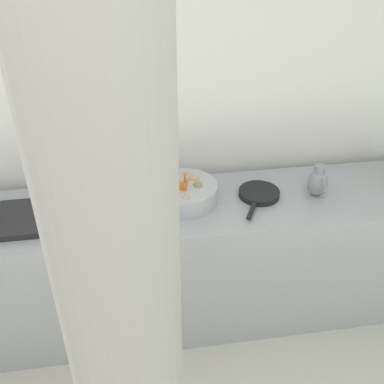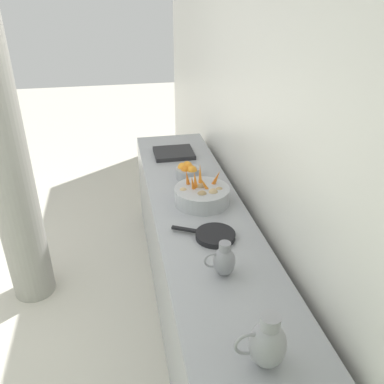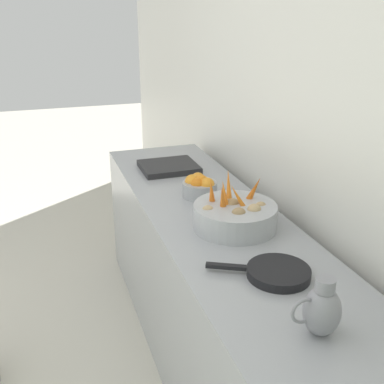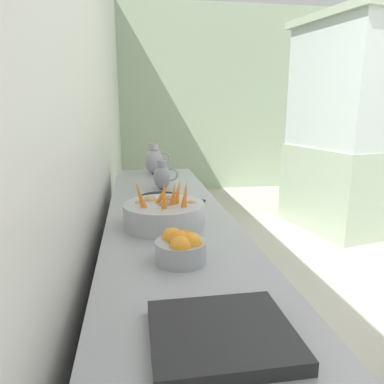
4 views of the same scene
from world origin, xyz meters
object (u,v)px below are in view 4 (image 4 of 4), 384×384
Objects in this scene: vegetable_colander at (164,214)px; metal_pitcher_short at (162,176)px; metal_pitcher_tall at (154,160)px; skillet_on_counter at (161,199)px; orange_bowl at (181,247)px; glass_block_booth at (359,128)px.

metal_pitcher_short is at bearing 86.08° from vegetable_colander.
metal_pitcher_tall reaches higher than skillet_on_counter.
metal_pitcher_tall is 0.69× the size of skillet_on_counter.
skillet_on_counter is at bearing -90.90° from metal_pitcher_tall.
metal_pitcher_tall reaches higher than metal_pitcher_short.
orange_bowl is 1.18m from metal_pitcher_short.
orange_bowl reaches higher than skillet_on_counter.
skillet_on_counter is 0.16× the size of glass_block_booth.
glass_block_booth reaches higher than metal_pitcher_short.
glass_block_booth is (2.42, 1.79, 0.28)m from skillet_on_counter.
metal_pitcher_short is (0.03, 1.18, 0.03)m from orange_bowl.
glass_block_booth is at bearing 20.18° from metal_pitcher_tall.
vegetable_colander is 0.44m from skillet_on_counter.
orange_bowl is 0.85m from skillet_on_counter.
vegetable_colander is 0.16× the size of glass_block_booth.
vegetable_colander is 1.35m from metal_pitcher_tall.
skillet_on_counter is (0.02, 0.44, -0.04)m from vegetable_colander.
vegetable_colander is 1.50× the size of metal_pitcher_tall.
vegetable_colander is at bearing -93.92° from metal_pitcher_short.
vegetable_colander is at bearing 93.58° from orange_bowl.
metal_pitcher_short is 2.80m from glass_block_booth.
glass_block_booth reaches higher than vegetable_colander.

